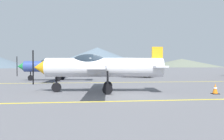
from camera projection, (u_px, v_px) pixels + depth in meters
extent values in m
plane|color=slate|center=(115.00, 93.00, 13.14)|extent=(400.00, 400.00, 0.00)
cube|color=yellow|center=(125.00, 101.00, 10.00)|extent=(80.00, 0.16, 0.01)
cube|color=yellow|center=(104.00, 82.00, 20.65)|extent=(80.00, 0.16, 0.01)
cylinder|color=silver|center=(104.00, 67.00, 13.33)|extent=(7.06, 1.89, 1.13)
cone|color=#F2A519|center=(40.00, 67.00, 13.29)|extent=(0.82, 1.03, 0.96)
cube|color=black|center=(33.00, 67.00, 13.29)|extent=(0.05, 0.13, 2.05)
ellipsoid|color=#1E2833|center=(89.00, 62.00, 13.32)|extent=(2.14, 1.14, 0.92)
cube|color=silver|center=(97.00, 67.00, 13.33)|extent=(2.11, 9.10, 0.16)
cube|color=silver|center=(157.00, 67.00, 13.36)|extent=(1.01, 2.73, 0.10)
cube|color=#F2A519|center=(157.00, 57.00, 13.35)|extent=(0.66, 0.19, 1.23)
cylinder|color=black|center=(56.00, 79.00, 13.32)|extent=(0.10, 0.10, 1.03)
cylinder|color=black|center=(56.00, 87.00, 13.33)|extent=(0.58, 0.19, 0.57)
cylinder|color=black|center=(108.00, 78.00, 14.48)|extent=(0.10, 0.10, 1.03)
cylinder|color=black|center=(108.00, 86.00, 14.49)|extent=(0.58, 0.19, 0.57)
cylinder|color=black|center=(108.00, 80.00, 12.22)|extent=(0.10, 0.10, 1.03)
cylinder|color=black|center=(108.00, 89.00, 12.23)|extent=(0.58, 0.19, 0.57)
cylinder|color=#33478C|center=(58.00, 66.00, 23.28)|extent=(7.04, 1.67, 1.13)
cone|color=#1E8C3F|center=(21.00, 66.00, 23.12)|extent=(0.79, 1.01, 0.96)
cube|color=black|center=(17.00, 66.00, 23.11)|extent=(0.05, 0.13, 2.05)
ellipsoid|color=#1E2833|center=(49.00, 63.00, 23.24)|extent=(2.12, 1.08, 0.92)
cube|color=#33478C|center=(54.00, 66.00, 23.27)|extent=(1.84, 9.09, 0.16)
cube|color=#33478C|center=(89.00, 66.00, 23.41)|extent=(0.93, 2.72, 0.10)
cube|color=#1E8C3F|center=(89.00, 61.00, 23.40)|extent=(0.65, 0.17, 1.23)
cylinder|color=black|center=(31.00, 73.00, 23.18)|extent=(0.10, 0.10, 1.03)
cylinder|color=black|center=(31.00, 78.00, 23.19)|extent=(0.58, 0.17, 0.57)
cylinder|color=black|center=(62.00, 73.00, 24.43)|extent=(0.10, 0.10, 1.03)
cylinder|color=black|center=(62.00, 77.00, 24.45)|extent=(0.58, 0.17, 0.57)
cylinder|color=black|center=(58.00, 73.00, 22.18)|extent=(0.10, 0.10, 1.03)
cylinder|color=black|center=(58.00, 78.00, 22.19)|extent=(0.58, 0.17, 0.57)
cube|color=black|center=(137.00, 72.00, 29.68)|extent=(4.57, 3.89, 0.75)
cube|color=black|center=(136.00, 67.00, 29.74)|extent=(2.88, 2.66, 0.55)
cylinder|color=black|center=(145.00, 75.00, 28.25)|extent=(0.65, 0.54, 0.64)
cylinder|color=black|center=(149.00, 75.00, 29.85)|extent=(0.65, 0.54, 0.64)
cylinder|color=black|center=(125.00, 75.00, 29.53)|extent=(0.65, 0.54, 0.64)
cylinder|color=black|center=(130.00, 74.00, 31.14)|extent=(0.65, 0.54, 0.64)
cube|color=black|center=(215.00, 94.00, 12.48)|extent=(0.36, 0.36, 0.04)
cone|color=orange|center=(215.00, 88.00, 12.48)|extent=(0.29, 0.29, 0.55)
cylinder|color=white|center=(215.00, 88.00, 12.48)|extent=(0.20, 0.20, 0.08)
cone|color=slate|center=(97.00, 57.00, 145.65)|extent=(67.56, 67.56, 13.18)
cone|color=slate|center=(182.00, 63.00, 177.85)|extent=(62.18, 62.18, 6.61)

